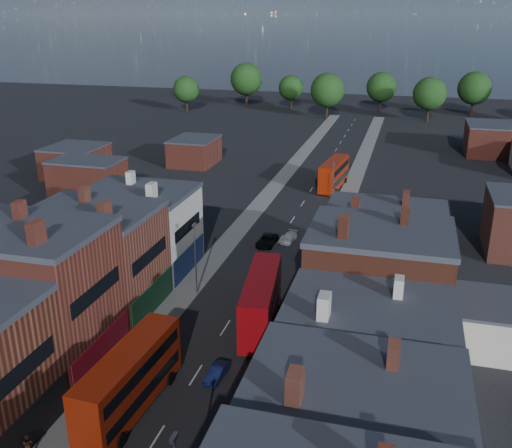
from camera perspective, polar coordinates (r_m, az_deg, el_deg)
The scene contains 12 objects.
pavement_west at distance 80.37m, azimuth -1.74°, elevation -0.53°, with size 3.00×200.00×0.12m, color gray.
pavement_east at distance 77.82m, azimuth 7.46°, elevation -1.42°, with size 3.00×200.00×0.12m, color gray.
lamp_post_2 at distance 60.72m, azimuth -6.09°, elevation -3.01°, with size 0.25×0.70×8.12m.
lamp_post_3 at distance 85.87m, azimuth 7.69°, elevation 3.93°, with size 0.25×0.70×8.12m.
bus_0 at distance 45.47m, azimuth -12.52°, elevation -14.89°, with size 3.52×11.95×5.10m.
bus_1 at distance 55.10m, azimuth 0.51°, elevation -7.63°, with size 4.27×12.27×5.19m.
bus_2 at distance 100.00m, azimuth 7.78°, elevation 5.04°, with size 3.80×11.60×4.92m.
car_1 at distance 49.06m, azimuth -3.95°, elevation -14.65°, with size 1.13×3.24×1.07m, color #121C51.
car_2 at distance 74.84m, azimuth 1.10°, elevation -1.66°, with size 2.14×4.64×1.29m, color black.
car_3 at distance 76.22m, azimuth 3.27°, elevation -1.36°, with size 1.50×3.69×1.07m, color silver.
ped_1 at distance 44.54m, azimuth -21.83°, elevation -19.78°, with size 0.81×0.45×1.67m, color #382016.
ped_3 at distance 46.26m, azimuth 2.50°, elevation -16.51°, with size 0.90×0.41×1.54m, color #4F4B44.
Camera 1 is at (15.54, -21.84, 28.56)m, focal length 40.00 mm.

